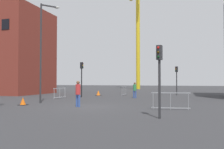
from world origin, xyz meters
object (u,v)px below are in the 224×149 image
Objects in this scene: traffic_light_median at (82,74)px; traffic_cone_striped at (23,101)px; pedestrian_walking at (78,92)px; traffic_light_verge at (159,69)px; streetlamp_tall at (43,45)px; construction_crane at (138,21)px; pedestrian_waiting at (135,89)px; traffic_light_far at (177,76)px; traffic_cone_by_barrier at (98,93)px.

traffic_cone_striped is (-0.66, -8.88, -2.35)m from traffic_light_median.
traffic_light_verge is at bearing -29.39° from pedestrian_walking.
traffic_light_median is at bearing 87.93° from streetlamp_tall.
construction_crane is 6.95× the size of traffic_light_verge.
traffic_light_median reaches higher than pedestrian_waiting.
construction_crane reaches higher than pedestrian_waiting.
traffic_light_far is at bearing 88.95° from traffic_light_verge.
pedestrian_waiting is at bearing 106.63° from traffic_light_verge.
streetlamp_tall is at bearing -126.50° from traffic_light_far.
traffic_light_median is at bearing -145.59° from traffic_light_far.
traffic_light_far is at bearing 19.95° from traffic_cone_by_barrier.
traffic_light_verge is 5.97× the size of traffic_cone_striped.
construction_crane is at bearing 94.31° from pedestrian_walking.
traffic_light_verge is (9.92, -5.05, -2.35)m from streetlamp_tall.
streetlamp_tall is 7.33m from traffic_light_median.
pedestrian_waiting reaches higher than traffic_cone_by_barrier.
pedestrian_waiting reaches higher than traffic_cone_striped.
traffic_cone_striped is at bearing 162.87° from traffic_light_verge.
streetlamp_tall reaches higher than pedestrian_waiting.
traffic_light_far is 2.03× the size of pedestrian_walking.
construction_crane is 26.52m from traffic_light_far.
traffic_light_median is at bearing -174.13° from pedestrian_waiting.
traffic_light_far is 19.15m from traffic_cone_striped.
pedestrian_waiting is (4.87, -27.50, -14.60)m from construction_crane.
traffic_light_far reaches higher than pedestrian_walking.
pedestrian_walking reaches higher than pedestrian_waiting.
traffic_light_median is 6.15m from pedestrian_waiting.
construction_crane reaches higher than traffic_light_verge.
construction_crane is at bearing 112.96° from traffic_light_far.
pedestrian_walking is 4.52m from traffic_cone_striped.
traffic_light_verge is 6.88m from pedestrian_walking.
streetlamp_tall is 2.24× the size of traffic_light_far.
construction_crane is at bearing 87.40° from traffic_cone_striped.
traffic_light_verge is 5.36× the size of traffic_cone_by_barrier.
traffic_light_verge is at bearing -26.96° from streetlamp_tall.
construction_crane is 41.54× the size of traffic_cone_striped.
pedestrian_walking is at bearing -102.61° from pedestrian_waiting.
streetlamp_tall is at bearing -92.07° from traffic_light_median.
pedestrian_walking is at bearing -23.22° from streetlamp_tall.
traffic_light_median is 2.16× the size of pedestrian_walking.
traffic_cone_by_barrier is 12.42m from traffic_cone_striped.
traffic_cone_by_barrier is at bearing -160.05° from traffic_light_far.
pedestrian_waiting is 2.53× the size of traffic_cone_by_barrier.
traffic_cone_striped is (-4.45, -0.13, -0.79)m from pedestrian_walking.
construction_crane is at bearing 87.93° from streetlamp_tall.
pedestrian_waiting is (-4.13, -6.26, -1.52)m from traffic_light_far.
pedestrian_walking is (2.78, -36.86, -14.50)m from construction_crane.
traffic_light_verge is at bearing -17.13° from traffic_cone_striped.
traffic_cone_striped is (-0.41, -1.86, -4.46)m from streetlamp_tall.
traffic_light_verge is at bearing -59.93° from traffic_cone_by_barrier.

